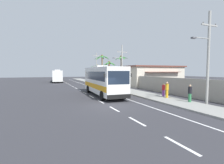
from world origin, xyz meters
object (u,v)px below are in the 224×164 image
utility_pole_nearest (208,56)px  coach_bus_foreground (103,80)px  palm_fourth (109,69)px  palm_nearest (97,69)px  roadside_building (149,76)px  pedestrian_near_kerb (167,89)px  utility_pole_far (97,67)px  coach_bus_far_lane (58,76)px  pedestrian_midwalk (190,93)px  utility_pole_mid (122,65)px  motorcycle_beside_bus (98,85)px  palm_third (102,63)px  pedestrian_far_walk (163,90)px  palm_second (121,65)px

utility_pole_nearest → coach_bus_foreground: bearing=126.4°
utility_pole_nearest → palm_fourth: (-0.27, 24.78, -0.82)m
palm_nearest → roadside_building: 21.06m
pedestrian_near_kerb → coach_bus_foreground: bearing=-75.3°
utility_pole_far → palm_nearest: 4.12m
coach_bus_far_lane → palm_nearest: palm_nearest is taller
utility_pole_nearest → roadside_building: size_ratio=0.72×
coach_bus_foreground → pedestrian_midwalk: bearing=-54.6°
utility_pole_mid → palm_nearest: utility_pole_mid is taller
utility_pole_nearest → palm_fourth: 24.80m
coach_bus_far_lane → pedestrian_near_kerb: size_ratio=6.72×
coach_bus_foreground → utility_pole_nearest: (7.00, -9.49, 2.54)m
motorcycle_beside_bus → roadside_building: bearing=7.1°
palm_fourth → pedestrian_midwalk: bearing=-91.7°
palm_third → roadside_building: size_ratio=0.61×
motorcycle_beside_bus → utility_pole_mid: 5.93m
utility_pole_mid → coach_bus_far_lane: bearing=114.9°
coach_bus_far_lane → pedestrian_far_walk: bearing=-74.6°
motorcycle_beside_bus → pedestrian_near_kerb: bearing=-74.8°
coach_bus_far_lane → motorcycle_beside_bus: 22.66m
palm_second → palm_fourth: palm_second is taller
motorcycle_beside_bus → palm_nearest: size_ratio=0.37×
utility_pole_nearest → utility_pole_mid: 17.91m
pedestrian_midwalk → palm_nearest: palm_nearest is taller
coach_bus_far_lane → motorcycle_beside_bus: bearing=-75.8°
utility_pole_mid → roadside_building: size_ratio=0.68×
coach_bus_foreground → palm_nearest: 31.32m
motorcycle_beside_bus → pedestrian_far_walk: size_ratio=1.26×
pedestrian_midwalk → utility_pole_mid: 17.22m
coach_bus_foreground → roadside_building: roadside_building is taller
utility_pole_far → roadside_building: size_ratio=0.71×
coach_bus_far_lane → pedestrian_midwalk: size_ratio=7.13×
coach_bus_foreground → palm_third: size_ratio=1.52×
palm_second → roadside_building: (6.17, -1.11, -2.35)m
coach_bus_foreground → coach_bus_far_lane: size_ratio=0.91×
pedestrian_near_kerb → roadside_building: roadside_building is taller
pedestrian_near_kerb → roadside_building: 17.50m
coach_bus_foreground → palm_nearest: bearing=74.6°
motorcycle_beside_bus → palm_fourth: size_ratio=0.36×
pedestrian_midwalk → coach_bus_far_lane: bearing=-93.4°
pedestrian_far_walk → roadside_building: 16.53m
pedestrian_far_walk → palm_nearest: bearing=24.2°
motorcycle_beside_bus → palm_third: 12.75m
pedestrian_midwalk → utility_pole_far: utility_pole_far is taller
utility_pole_far → palm_third: bearing=-95.0°
palm_second → pedestrian_near_kerb: bearing=-97.0°
palm_nearest → palm_second: palm_second is taller
pedestrian_midwalk → utility_pole_far: bearing=-108.9°
coach_bus_foreground → coach_bus_far_lane: coach_bus_foreground is taller
utility_pole_mid → utility_pole_far: utility_pole_far is taller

